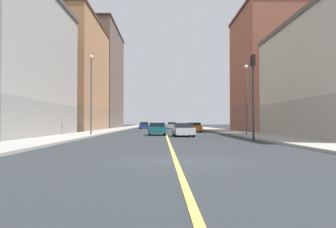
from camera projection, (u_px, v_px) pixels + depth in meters
The scene contains 18 objects.
ground_plane at pixel (176, 161), 12.35m from camera, with size 400.00×400.00×0.00m, color #282D30.
sidewalk_left at pixel (214, 130), 61.50m from camera, with size 3.80×168.00×0.15m, color #9E9B93.
sidewalk_right at pixel (114, 130), 61.17m from camera, with size 3.80×168.00×0.15m, color #9E9B93.
lane_center_stripe at pixel (164, 130), 61.33m from camera, with size 0.16×154.00×0.01m, color #E5D14C.
building_left_mid at pixel (271, 71), 49.98m from camera, with size 9.42×14.86×17.31m.
building_right_corner at pixel (1, 63), 32.04m from camera, with size 9.42×20.19×13.66m.
building_right_midblock at pixel (71, 75), 56.56m from camera, with size 9.42×21.89×17.86m.
building_right_distant at pixel (98, 79), 80.87m from camera, with size 9.42×25.00×22.89m.
traffic_light_left_near at pixel (253, 85), 26.52m from camera, with size 0.40×0.32×6.52m.
street_lamp_left_near at pixel (246, 92), 32.83m from camera, with size 0.36×0.36×6.62m.
street_lamp_right_near at pixel (91, 87), 34.50m from camera, with size 0.36×0.36×7.87m.
car_maroon at pixel (185, 127), 57.65m from camera, with size 2.02×4.38×1.24m.
car_teal at pixel (157, 129), 36.79m from camera, with size 1.94×4.04×1.32m.
car_blue at pixel (144, 125), 72.77m from camera, with size 1.99×4.61×1.39m.
car_orange at pixel (194, 127), 48.84m from camera, with size 1.84×4.31×1.32m.
car_white at pixel (183, 130), 33.54m from camera, with size 2.01×4.37×1.28m.
car_silver at pixel (172, 125), 72.92m from camera, with size 1.97×4.56×1.37m.
car_red at pixel (159, 126), 78.79m from camera, with size 1.87×4.03×1.25m.
Camera 1 is at (-0.50, -12.38, 1.37)m, focal length 37.39 mm.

